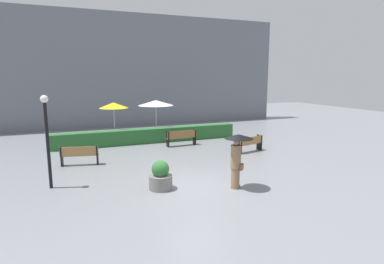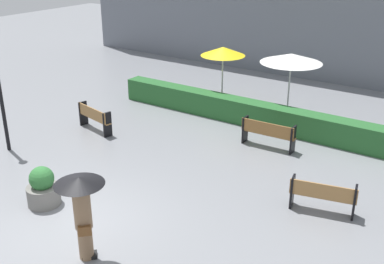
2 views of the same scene
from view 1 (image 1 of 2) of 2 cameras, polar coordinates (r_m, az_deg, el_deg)
ground_plane at (r=12.38m, az=0.91°, el=-9.51°), size 60.00×60.00×0.00m
bench_back_row at (r=19.04m, az=-1.88°, el=-0.85°), size 1.86×0.45×0.92m
bench_far_left at (r=15.78m, az=-19.49°, el=-3.73°), size 1.74×0.69×0.91m
bench_far_right at (r=17.79m, az=10.35°, el=-1.92°), size 1.70×0.73×0.86m
pedestrian_with_umbrella at (r=11.79m, az=8.09°, el=-3.64°), size 1.06×1.06×2.06m
planter_pot at (r=11.92m, az=-5.64°, el=-7.97°), size 0.87×0.87×1.09m
lamp_post at (r=12.70m, az=-24.54°, el=0.13°), size 0.28×0.28×3.47m
patio_umbrella_yellow at (r=20.68m, az=-13.83°, el=4.64°), size 1.81×1.81×2.49m
patio_umbrella_white at (r=21.54m, az=-6.49°, el=5.19°), size 2.35×2.35×2.53m
hedge_strip at (r=20.10m, az=-7.60°, el=-0.64°), size 11.45×0.70×0.90m
building_facade at (r=27.12m, az=-12.67°, el=10.64°), size 28.00×1.20×9.08m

